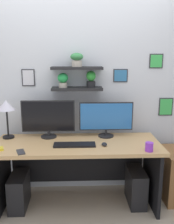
% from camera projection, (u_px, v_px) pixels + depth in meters
% --- Properties ---
extents(ground_plane, '(8.00, 8.00, 0.00)m').
position_uv_depth(ground_plane, '(79.00, 204.00, 2.92)').
color(ground_plane, tan).
extents(back_wall_assembly, '(4.40, 0.24, 2.70)m').
position_uv_depth(back_wall_assembly, '(77.00, 83.00, 3.04)').
color(back_wall_assembly, silver).
rests_on(back_wall_assembly, ground).
extents(desk, '(1.80, 0.68, 0.75)m').
position_uv_depth(desk, '(78.00, 158.00, 2.85)').
color(desk, tan).
rests_on(desk, ground).
extents(monitor_left, '(0.61, 0.18, 0.43)m').
position_uv_depth(monitor_left, '(49.00, 118.00, 2.90)').
color(monitor_left, black).
rests_on(monitor_left, desk).
extents(monitor_right, '(0.62, 0.18, 0.41)m').
position_uv_depth(monitor_right, '(107.00, 118.00, 2.92)').
color(monitor_right, black).
rests_on(monitor_right, desk).
extents(keyboard, '(0.44, 0.14, 0.02)m').
position_uv_depth(keyboard, '(75.00, 145.00, 2.66)').
color(keyboard, black).
rests_on(keyboard, desk).
extents(computer_mouse, '(0.06, 0.09, 0.03)m').
position_uv_depth(computer_mouse, '(105.00, 144.00, 2.66)').
color(computer_mouse, black).
rests_on(computer_mouse, desk).
extents(desk_lamp, '(0.19, 0.19, 0.44)m').
position_uv_depth(desk_lamp, '(7.00, 108.00, 2.84)').
color(desk_lamp, black).
rests_on(desk_lamp, desk).
extents(cell_phone, '(0.11, 0.16, 0.01)m').
position_uv_depth(cell_phone, '(21.00, 152.00, 2.48)').
color(cell_phone, '#2D2D33').
rests_on(cell_phone, desk).
extents(coffee_mug, '(0.08, 0.08, 0.09)m').
position_uv_depth(coffee_mug, '(150.00, 147.00, 2.51)').
color(coffee_mug, purple).
rests_on(coffee_mug, desk).
extents(computer_tower_left, '(0.18, 0.40, 0.38)m').
position_uv_depth(computer_tower_left, '(20.00, 191.00, 2.84)').
color(computer_tower_left, black).
rests_on(computer_tower_left, ground).
extents(computer_tower_right, '(0.18, 0.40, 0.40)m').
position_uv_depth(computer_tower_right, '(136.00, 186.00, 2.92)').
color(computer_tower_right, black).
rests_on(computer_tower_right, ground).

